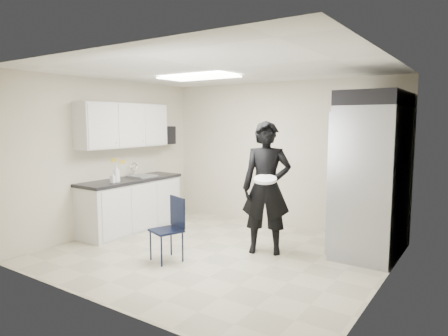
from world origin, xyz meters
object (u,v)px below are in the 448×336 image
Objects in this scene: folding_chair at (166,231)px; man_tuxedo at (266,188)px; lower_counter at (131,206)px; commercial_fridge at (372,181)px.

folding_chair is 1.53m from man_tuxedo.
lower_counter is 3.98m from commercial_fridge.
commercial_fridge is at bearing 9.84° from man_tuxedo.
lower_counter is 0.90× the size of commercial_fridge.
commercial_fridge is at bearing 15.88° from lower_counter.
commercial_fridge reaches higher than folding_chair.
folding_chair is at bearing -27.89° from lower_counter.
man_tuxedo is (-1.26, -0.83, -0.10)m from commercial_fridge.
lower_counter is at bearing 171.58° from folding_chair.
commercial_fridge is 2.98m from folding_chair.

